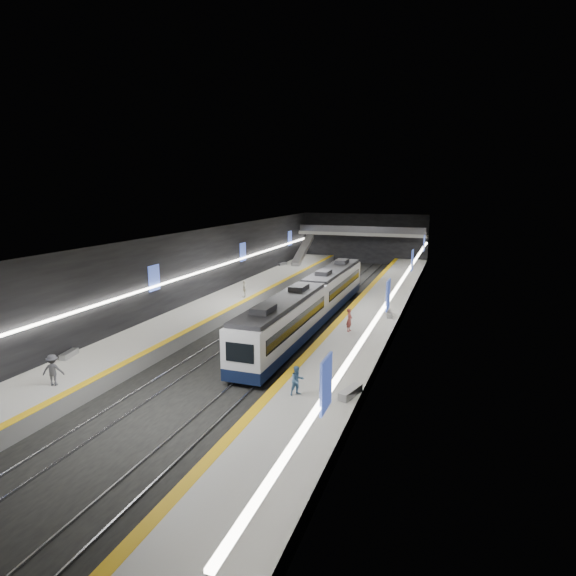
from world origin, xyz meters
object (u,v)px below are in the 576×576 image
at_px(escalator, 303,250).
at_px(passenger_right_a, 349,320).
at_px(bench_left_near, 69,354).
at_px(bench_right_far, 389,314).
at_px(bench_left_far, 282,264).
at_px(passenger_left_a, 244,289).
at_px(passenger_left_b, 53,370).
at_px(bench_right_near, 350,392).
at_px(train, 312,301).
at_px(passenger_right_b, 297,381).

height_order(escalator, passenger_right_a, escalator).
relative_size(bench_left_near, bench_right_far, 0.96).
distance_m(bench_left_far, passenger_left_a, 21.16).
xyz_separation_m(passenger_right_a, passenger_left_b, (-13.55, -16.09, 0.01)).
relative_size(bench_right_near, bench_right_far, 1.11).
bearing_deg(bench_right_near, bench_left_far, 131.04).
relative_size(bench_left_near, bench_left_far, 1.00).
distance_m(bench_right_near, bench_right_far, 17.38).
xyz_separation_m(train, bench_left_near, (-12.00, -16.17, -1.00)).
bearing_deg(escalator, bench_left_near, -92.57).
bearing_deg(passenger_left_b, bench_left_near, -80.00).
bearing_deg(train, passenger_right_a, -43.49).
distance_m(bench_right_far, passenger_right_b, 18.34).
bearing_deg(escalator, passenger_right_b, -72.47).
bearing_deg(passenger_left_a, passenger_left_b, -22.01).
xyz_separation_m(bench_right_near, passenger_right_a, (-2.70, 11.84, 0.68)).
bearing_deg(passenger_left_b, bench_right_near, 170.16).
bearing_deg(passenger_right_b, passenger_left_a, 74.99).
relative_size(passenger_left_a, passenger_left_b, 0.95).
xyz_separation_m(passenger_right_a, passenger_right_b, (-0.07, -12.65, -0.09)).
xyz_separation_m(bench_right_far, passenger_right_b, (-2.39, -18.18, 0.61)).
height_order(train, passenger_left_a, train).
relative_size(escalator, passenger_left_a, 4.59).
distance_m(escalator, passenger_right_a, 35.41).
distance_m(train, passenger_left_a, 9.37).
relative_size(train, bench_right_far, 17.92).
distance_m(bench_left_near, passenger_left_a, 20.50).
distance_m(bench_right_far, passenger_left_b, 26.83).
relative_size(escalator, passenger_left_b, 4.38).
bearing_deg(bench_left_far, bench_left_near, -72.55).
xyz_separation_m(bench_right_far, passenger_left_a, (-15.08, 2.56, 0.67)).
height_order(train, bench_left_far, train).
distance_m(bench_left_far, bench_right_near, 45.00).
xyz_separation_m(train, bench_right_far, (6.62, 1.46, -0.99)).
xyz_separation_m(train, escalator, (-10.00, 28.31, 0.70)).
distance_m(escalator, passenger_left_a, 24.36).
height_order(escalator, passenger_right_b, escalator).
relative_size(train, passenger_left_a, 17.24).
bearing_deg(bench_left_far, train, -46.79).
bearing_deg(passenger_right_a, passenger_left_a, 64.53).
bearing_deg(bench_left_near, escalator, 75.99).
bearing_deg(bench_right_near, escalator, 127.09).
height_order(bench_right_near, passenger_right_b, passenger_right_b).
bearing_deg(bench_left_near, passenger_right_b, -13.39).
bearing_deg(bench_right_far, train, -179.35).
bearing_deg(bench_right_far, bench_right_near, -100.50).
distance_m(bench_left_near, passenger_left_b, 4.90).
distance_m(bench_left_far, passenger_right_a, 33.22).
distance_m(passenger_right_a, passenger_left_b, 21.04).
xyz_separation_m(bench_left_near, passenger_right_b, (16.23, -0.55, 0.62)).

